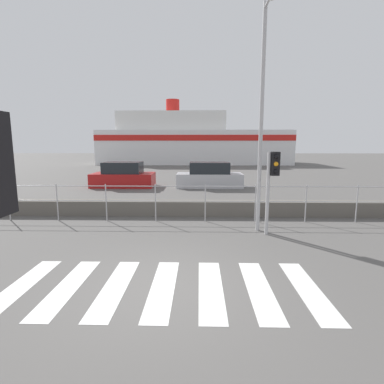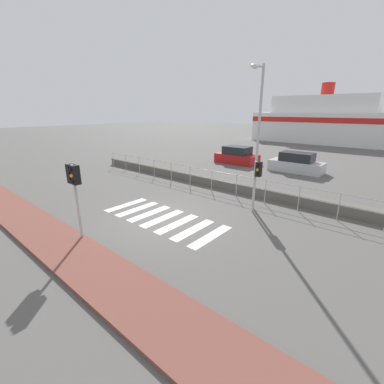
{
  "view_description": "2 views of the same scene",
  "coord_description": "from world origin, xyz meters",
  "px_view_note": "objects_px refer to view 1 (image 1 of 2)",
  "views": [
    {
      "loc": [
        0.65,
        -5.25,
        2.67
      ],
      "look_at": [
        0.48,
        2.0,
        1.5
      ],
      "focal_mm": 28.0,
      "sensor_mm": 36.0,
      "label": 1
    },
    {
      "loc": [
        7.91,
        -7.32,
        4.67
      ],
      "look_at": [
        0.87,
        1.0,
        1.2
      ],
      "focal_mm": 24.0,
      "sensor_mm": 36.0,
      "label": 2
    }
  ],
  "objects_px": {
    "streetlamp": "(263,96)",
    "parked_car_silver": "(209,176)",
    "ferry_boat": "(190,142)",
    "traffic_light_far": "(272,174)",
    "parked_car_red": "(123,176)"
  },
  "relations": [
    {
      "from": "streetlamp",
      "to": "ferry_boat",
      "type": "relative_size",
      "value": 0.26
    },
    {
      "from": "ferry_boat",
      "to": "parked_car_silver",
      "type": "bearing_deg",
      "value": -85.34
    },
    {
      "from": "traffic_light_far",
      "to": "parked_car_red",
      "type": "relative_size",
      "value": 0.64
    },
    {
      "from": "traffic_light_far",
      "to": "ferry_boat",
      "type": "height_order",
      "value": "ferry_boat"
    },
    {
      "from": "streetlamp",
      "to": "parked_car_silver",
      "type": "xyz_separation_m",
      "value": [
        -1.19,
        9.65,
        -3.37
      ]
    },
    {
      "from": "streetlamp",
      "to": "parked_car_red",
      "type": "bearing_deg",
      "value": 124.33
    },
    {
      "from": "ferry_boat",
      "to": "streetlamp",
      "type": "bearing_deg",
      "value": -84.65
    },
    {
      "from": "streetlamp",
      "to": "parked_car_red",
      "type": "xyz_separation_m",
      "value": [
        -6.59,
        9.65,
        -3.37
      ]
    },
    {
      "from": "traffic_light_far",
      "to": "streetlamp",
      "type": "xyz_separation_m",
      "value": [
        -0.29,
        0.25,
        2.23
      ]
    },
    {
      "from": "ferry_boat",
      "to": "parked_car_silver",
      "type": "relative_size",
      "value": 6.13
    },
    {
      "from": "streetlamp",
      "to": "parked_car_silver",
      "type": "distance_m",
      "value": 10.29
    },
    {
      "from": "streetlamp",
      "to": "ferry_boat",
      "type": "distance_m",
      "value": 33.0
    },
    {
      "from": "parked_car_red",
      "to": "parked_car_silver",
      "type": "relative_size",
      "value": 0.94
    },
    {
      "from": "traffic_light_far",
      "to": "parked_car_red",
      "type": "distance_m",
      "value": 12.11
    },
    {
      "from": "streetlamp",
      "to": "parked_car_silver",
      "type": "relative_size",
      "value": 1.62
    }
  ]
}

